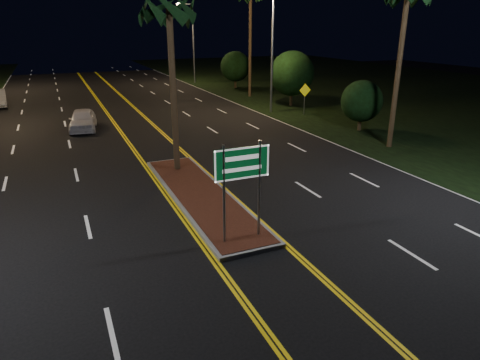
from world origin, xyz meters
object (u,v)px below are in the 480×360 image
highway_sign (242,173)px  car_near (82,118)px  streetlight_right_mid (268,39)px  streetlight_right_far (190,34)px  median_island (201,195)px  shrub_near (362,101)px  shrub_far (235,66)px  shrub_mid (292,73)px  palm_median (169,9)px  warning_sign (305,95)px

highway_sign → car_near: size_ratio=0.66×
highway_sign → streetlight_right_mid: bearing=61.1°
streetlight_right_far → streetlight_right_mid: bearing=-90.0°
median_island → shrub_near: bearing=27.4°
shrub_near → shrub_far: (0.30, 22.00, 0.39)m
shrub_mid → car_near: (-17.40, -2.48, -1.92)m
highway_sign → streetlight_right_far: 40.74m
palm_median → warning_sign: 17.21m
streetlight_right_mid → shrub_near: size_ratio=2.73×
median_island → palm_median: (0.00, 3.50, 7.19)m
shrub_near → shrub_far: bearing=89.2°
median_island → shrub_far: shrub_far is taller
highway_sign → car_near: 19.10m
shrub_far → warning_sign: 15.84m
palm_median → shrub_mid: 19.97m
median_island → palm_median: palm_median is taller
highway_sign → shrub_mid: bearing=56.6°
streetlight_right_far → car_near: (-14.02, -20.48, -4.85)m
highway_sign → shrub_far: shrub_far is taller
shrub_far → highway_sign: bearing=-112.6°
highway_sign → car_near: highway_sign is taller
palm_median → shrub_far: palm_median is taller
streetlight_right_far → warning_sign: 22.32m
palm_median → car_near: 13.23m
shrub_near → highway_sign: bearing=-140.3°
palm_median → car_near: size_ratio=1.72×
highway_sign → car_near: bearing=100.3°
palm_median → car_near: bearing=107.2°
highway_sign → palm_median: size_ratio=0.39×
shrub_near → shrub_far: size_ratio=0.83×
streetlight_right_mid → palm_median: 15.73m
shrub_mid → warning_sign: 4.11m
median_island → car_near: size_ratio=2.13×
median_island → warning_sign: 18.58m
palm_median → shrub_far: size_ratio=2.10×
streetlight_right_far → car_near: streetlight_right_far is taller
streetlight_right_far → shrub_mid: 18.55m
shrub_far → warning_sign: bearing=-92.9°
median_island → highway_sign: size_ratio=3.20×
shrub_far → streetlight_right_far: bearing=118.0°
streetlight_right_far → car_near: size_ratio=1.87×
streetlight_right_mid → streetlight_right_far: bearing=90.0°
streetlight_right_far → palm_median: size_ratio=1.08×
shrub_far → shrub_near: bearing=-90.8°
median_island → warning_sign: bearing=45.4°
median_island → shrub_mid: 22.18m
median_island → shrub_near: size_ratio=3.11×
highway_sign → warning_sign: highway_sign is taller
shrub_mid → warning_sign: size_ratio=1.95×
shrub_mid → palm_median: bearing=-136.0°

